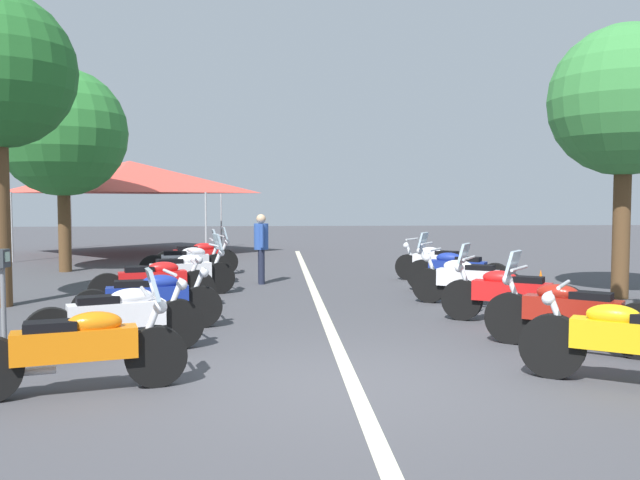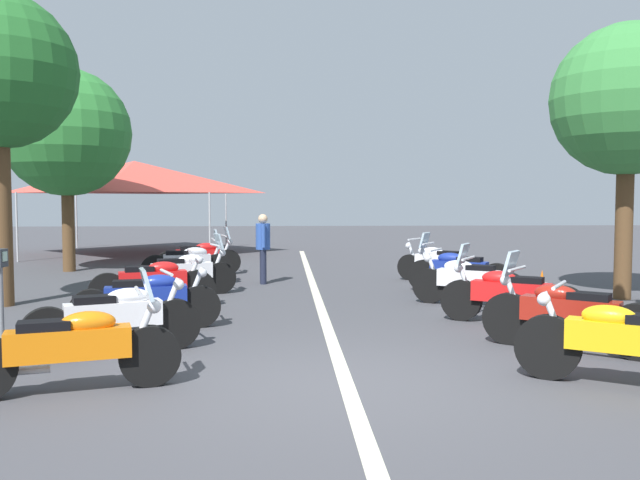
{
  "view_description": "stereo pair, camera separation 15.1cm",
  "coord_description": "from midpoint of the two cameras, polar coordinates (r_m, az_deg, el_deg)",
  "views": [
    {
      "loc": [
        -6.63,
        0.78,
        1.89
      ],
      "look_at": [
        5.06,
        0.0,
        1.17
      ],
      "focal_mm": 37.35,
      "sensor_mm": 36.0,
      "label": 1
    },
    {
      "loc": [
        -6.63,
        0.63,
        1.89
      ],
      "look_at": [
        5.06,
        0.0,
        1.17
      ],
      "focal_mm": 37.35,
      "sensor_mm": 36.0,
      "label": 2
    }
  ],
  "objects": [
    {
      "name": "motorcycle_left_row_6",
      "position": [
        16.77,
        -10.7,
        -1.42
      ],
      "size": [
        0.8,
        2.05,
        1.2
      ],
      "rotation": [
        0.0,
        0.0,
        -1.31
      ],
      "color": "black",
      "rests_on": "ground_plane"
    },
    {
      "name": "event_tent",
      "position": [
        23.83,
        -16.17,
        5.21
      ],
      "size": [
        6.39,
        6.39,
        3.2
      ],
      "color": "#E54C3F",
      "rests_on": "ground_plane"
    },
    {
      "name": "ground_plane",
      "position": [
        6.93,
        2.23,
        -12.34
      ],
      "size": [
        80.0,
        80.0,
        0.0
      ],
      "primitive_type": "plane",
      "color": "#424247"
    },
    {
      "name": "bystander_1",
      "position": [
        14.87,
        -5.35,
        -0.29
      ],
      "size": [
        0.53,
        0.32,
        1.56
      ],
      "rotation": [
        0.0,
        0.0,
        1.65
      ],
      "color": "#1E2338",
      "rests_on": "ground_plane"
    },
    {
      "name": "traffic_cone_0",
      "position": [
        12.76,
        18.05,
        -3.85
      ],
      "size": [
        0.36,
        0.36,
        0.61
      ],
      "color": "orange",
      "rests_on": "ground_plane"
    },
    {
      "name": "motorcycle_left_row_2",
      "position": [
        9.95,
        -14.86,
        -4.92
      ],
      "size": [
        0.73,
        2.12,
        0.99
      ],
      "rotation": [
        0.0,
        0.0,
        -1.36
      ],
      "color": "black",
      "rests_on": "ground_plane"
    },
    {
      "name": "motorcycle_right_row_0",
      "position": [
        7.39,
        24.51,
        -7.9
      ],
      "size": [
        1.32,
        1.93,
        1.02
      ],
      "rotation": [
        0.0,
        0.0,
        0.99
      ],
      "color": "black",
      "rests_on": "ground_plane"
    },
    {
      "name": "motorcycle_left_row_1",
      "position": [
        8.48,
        -17.38,
        -6.39
      ],
      "size": [
        1.0,
        2.03,
        1.0
      ],
      "rotation": [
        0.0,
        0.0,
        -1.19
      ],
      "color": "black",
      "rests_on": "ground_plane"
    },
    {
      "name": "motorcycle_right_row_3",
      "position": [
        12.11,
        12.1,
        -3.38
      ],
      "size": [
        1.18,
        1.82,
        0.99
      ],
      "rotation": [
        0.0,
        0.0,
        1.03
      ],
      "color": "black",
      "rests_on": "ground_plane"
    },
    {
      "name": "motorcycle_left_row_4",
      "position": [
        13.28,
        -12.02,
        -2.72
      ],
      "size": [
        0.99,
        2.06,
        1.21
      ],
      "rotation": [
        0.0,
        0.0,
        -1.2
      ],
      "color": "black",
      "rests_on": "ground_plane"
    },
    {
      "name": "motorcycle_right_row_1",
      "position": [
        8.87,
        20.15,
        -5.87
      ],
      "size": [
        1.46,
        1.84,
        1.23
      ],
      "rotation": [
        0.0,
        0.0,
        0.92
      ],
      "color": "black",
      "rests_on": "ground_plane"
    },
    {
      "name": "motorcycle_right_row_2",
      "position": [
        10.45,
        15.53,
        -4.44
      ],
      "size": [
        1.25,
        1.91,
        1.21
      ],
      "rotation": [
        0.0,
        0.0,
        1.02
      ],
      "color": "black",
      "rests_on": "ground_plane"
    },
    {
      "name": "motorcycle_left_row_5",
      "position": [
        15.0,
        -11.65,
        -1.96
      ],
      "size": [
        0.67,
        2.01,
        1.22
      ],
      "rotation": [
        0.0,
        0.0,
        -1.39
      ],
      "color": "black",
      "rests_on": "ground_plane"
    },
    {
      "name": "motorcycle_right_row_4",
      "position": [
        13.67,
        11.26,
        -2.52
      ],
      "size": [
        1.27,
        1.88,
        1.21
      ],
      "rotation": [
        0.0,
        0.0,
        1.01
      ],
      "color": "black",
      "rests_on": "ground_plane"
    },
    {
      "name": "roadside_tree_1",
      "position": [
        18.59,
        -21.44,
        8.55
      ],
      "size": [
        3.3,
        3.3,
        5.26
      ],
      "color": "brown",
      "rests_on": "ground_plane"
    },
    {
      "name": "parking_meter",
      "position": [
        8.93,
        -25.99,
        -3.23
      ],
      "size": [
        0.19,
        0.15,
        1.29
      ],
      "rotation": [
        0.0,
        0.0,
        -1.68
      ],
      "color": "slate",
      "rests_on": "ground_plane"
    },
    {
      "name": "motorcycle_left_row_0",
      "position": [
        6.96,
        -20.55,
        -8.58
      ],
      "size": [
        0.87,
        2.09,
        1.2
      ],
      "rotation": [
        0.0,
        0.0,
        -1.28
      ],
      "color": "black",
      "rests_on": "ground_plane"
    },
    {
      "name": "motorcycle_left_row_3",
      "position": [
        11.81,
        -14.41,
        -3.55
      ],
      "size": [
        0.84,
        2.1,
        1.0
      ],
      "rotation": [
        0.0,
        0.0,
        -1.29
      ],
      "color": "black",
      "rests_on": "ground_plane"
    },
    {
      "name": "motorcycle_right_row_5",
      "position": [
        15.39,
        9.69,
        -1.91
      ],
      "size": [
        1.37,
        1.76,
        0.98
      ],
      "rotation": [
        0.0,
        0.0,
        0.93
      ],
      "color": "black",
      "rests_on": "ground_plane"
    },
    {
      "name": "lane_centre_stripe",
      "position": [
        12.44,
        -0.53,
        -5.21
      ],
      "size": [
        23.54,
        0.16,
        0.01
      ],
      "primitive_type": "cube",
      "color": "beige",
      "rests_on": "ground_plane"
    },
    {
      "name": "roadside_tree_2",
      "position": [
        13.92,
        24.38,
        10.74
      ],
      "size": [
        2.82,
        2.82,
        5.15
      ],
      "color": "brown",
      "rests_on": "ground_plane"
    }
  ]
}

